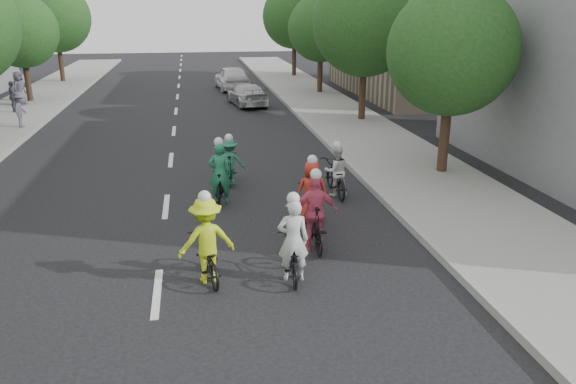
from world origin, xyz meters
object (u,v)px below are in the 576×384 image
object	(u,v)px
follow_car_lead	(247,95)
spectator_0	(20,110)
cyclist_2	(311,198)
spectator_2	(19,88)
follow_car_trail	(232,78)
cyclist_1	(293,251)
spectator_1	(13,97)
cyclist_4	(207,247)
cyclist_3	(220,180)
cyclist_6	(230,165)
cyclist_0	(336,175)
cyclist_5	(315,219)

from	to	relation	value
follow_car_lead	spectator_0	distance (m)	11.60
cyclist_2	spectator_2	distance (m)	22.73
cyclist_2	follow_car_trail	size ratio (longest dim) A/B	0.38
cyclist_1	spectator_1	world-z (taller)	cyclist_1
cyclist_1	spectator_2	world-z (taller)	spectator_2
cyclist_4	spectator_2	xyz separation A→B (m)	(-9.31, 22.14, 0.33)
follow_car_lead	spectator_1	xyz separation A→B (m)	(-11.92, -0.89, 0.34)
cyclist_3	follow_car_trail	world-z (taller)	cyclist_3
cyclist_6	follow_car_lead	world-z (taller)	cyclist_6
cyclist_1	follow_car_trail	distance (m)	27.28
cyclist_0	cyclist_6	world-z (taller)	cyclist_0
cyclist_5	cyclist_6	world-z (taller)	cyclist_5
cyclist_1	cyclist_3	xyz separation A→B (m)	(-1.18, 4.89, 0.06)
cyclist_4	spectator_1	xyz separation A→B (m)	(-9.02, 19.86, 0.22)
cyclist_3	cyclist_4	size ratio (longest dim) A/B	0.99
cyclist_5	follow_car_lead	world-z (taller)	cyclist_5
cyclist_1	cyclist_4	world-z (taller)	cyclist_4
spectator_0	spectator_2	bearing A→B (deg)	17.60
cyclist_1	cyclist_3	bearing A→B (deg)	-71.57
cyclist_5	follow_car_lead	xyz separation A→B (m)	(0.45, 19.57, -0.11)
cyclist_4	cyclist_6	bearing A→B (deg)	-108.85
cyclist_5	follow_car_trail	xyz separation A→B (m)	(0.07, 25.89, 0.09)
cyclist_6	follow_car_trail	size ratio (longest dim) A/B	0.35
cyclist_0	cyclist_4	world-z (taller)	cyclist_4
follow_car_trail	cyclist_4	bearing A→B (deg)	79.17
spectator_1	spectator_2	xyz separation A→B (m)	(-0.29, 2.28, 0.11)
cyclist_2	cyclist_3	bearing A→B (deg)	-33.62
cyclist_0	cyclist_5	size ratio (longest dim) A/B	1.01
cyclist_3	spectator_0	bearing A→B (deg)	-46.85
follow_car_lead	follow_car_trail	size ratio (longest dim) A/B	0.89
cyclist_6	spectator_2	xyz separation A→B (m)	(-10.21, 15.74, 0.43)
cyclist_5	spectator_2	world-z (taller)	spectator_2
cyclist_6	spectator_1	bearing A→B (deg)	-50.50
cyclist_6	spectator_1	size ratio (longest dim) A/B	1.03
cyclist_0	spectator_2	distance (m)	21.77
cyclist_4	spectator_1	distance (m)	21.81
cyclist_5	spectator_1	distance (m)	21.92
spectator_0	cyclist_1	bearing A→B (deg)	-147.46
cyclist_2	cyclist_5	xyz separation A→B (m)	(-0.28, -1.68, 0.09)
cyclist_0	cyclist_3	bearing A→B (deg)	1.13
spectator_0	follow_car_trail	bearing A→B (deg)	-39.77
follow_car_trail	cyclist_2	bearing A→B (deg)	84.99
cyclist_3	cyclist_6	world-z (taller)	cyclist_3
cyclist_0	cyclist_4	size ratio (longest dim) A/B	1.01
follow_car_trail	spectator_2	distance (m)	12.82
spectator_1	follow_car_lead	bearing A→B (deg)	-110.36
cyclist_0	cyclist_2	xyz separation A→B (m)	(-1.14, -1.96, 0.03)
spectator_0	cyclist_0	bearing A→B (deg)	-131.46
spectator_1	cyclist_3	bearing A→B (deg)	-172.51
cyclist_0	spectator_2	size ratio (longest dim) A/B	1.07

